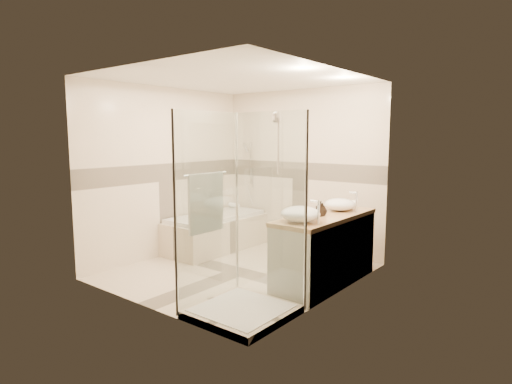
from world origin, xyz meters
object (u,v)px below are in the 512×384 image
Objects in this scene: shower_enclosure at (238,263)px; vessel_sink_near at (340,204)px; vessel_sink_far at (300,214)px; amenity_bottle_a at (320,209)px; bathtub at (216,230)px; amenity_bottle_b at (322,209)px; vanity at (325,250)px.

shower_enclosure is 5.25× the size of vessel_sink_near.
amenity_bottle_a is (0.00, 0.44, 0.00)m from vessel_sink_far.
bathtub is 2.25m from amenity_bottle_b.
vessel_sink_near is at bearing 90.00° from amenity_bottle_b.
amenity_bottle_a reaches higher than vanity.
vanity is at bearing -87.10° from vessel_sink_near.
shower_enclosure is (1.86, -1.62, 0.20)m from bathtub.
shower_enclosure is at bearing -41.10° from bathtub.
vessel_sink_near is 2.18× the size of amenity_bottle_a.
vessel_sink_near is 0.93m from vessel_sink_far.
amenity_bottle_b is at bearing 90.00° from amenity_bottle_a.
vessel_sink_far reaches higher than amenity_bottle_b.
vessel_sink_near reaches higher than vanity.
amenity_bottle_b is (-0.02, -0.05, 0.50)m from vanity.
vanity is 4.17× the size of vessel_sink_near.
shower_enclosure is at bearing -99.30° from vessel_sink_near.
vanity is 10.76× the size of amenity_bottle_b.
vessel_sink_near is at bearing 90.00° from vessel_sink_far.
vessel_sink_near is at bearing 90.00° from amenity_bottle_a.
vanity is 1.31m from shower_enclosure.
shower_enclosure reaches higher than amenity_bottle_a.
bathtub is at bearing 169.30° from amenity_bottle_b.
amenity_bottle_b is at bearing -90.00° from vessel_sink_near.
bathtub is at bearing 157.48° from vessel_sink_far.
bathtub is at bearing 168.21° from amenity_bottle_a.
vanity is 3.70× the size of vessel_sink_far.
shower_enclosure is at bearing -110.30° from vessel_sink_far.
amenity_bottle_a reaches higher than vessel_sink_far.
bathtub is 2.27m from amenity_bottle_a.
bathtub is at bearing 170.75° from vanity.
amenity_bottle_a is at bearing -90.00° from vessel_sink_near.
shower_enclosure is 11.45× the size of amenity_bottle_a.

